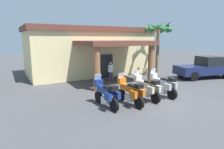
{
  "coord_description": "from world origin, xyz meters",
  "views": [
    {
      "loc": [
        -7.68,
        -8.08,
        3.53
      ],
      "look_at": [
        -1.66,
        2.41,
        1.2
      ],
      "focal_mm": 30.25,
      "sensor_mm": 36.0,
      "label": 1
    }
  ],
  "objects": [
    {
      "name": "motorcycle_silver",
      "position": [
        0.62,
        0.12,
        0.7
      ],
      "size": [
        0.72,
        2.21,
        1.61
      ],
      "rotation": [
        0.0,
        0.0,
        1.62
      ],
      "color": "black",
      "rests_on": "ground_plane"
    },
    {
      "name": "pickup_truck_navy",
      "position": [
        7.9,
        2.24,
        0.94
      ],
      "size": [
        5.51,
        3.17,
        1.95
      ],
      "rotation": [
        0.0,
        0.0,
        -0.26
      ],
      "color": "black",
      "rests_on": "ground_plane"
    },
    {
      "name": "motorcycle_cream",
      "position": [
        -0.68,
        0.09,
        0.7
      ],
      "size": [
        0.72,
        2.21,
        1.61
      ],
      "rotation": [
        0.0,
        0.0,
        1.61
      ],
      "color": "black",
      "rests_on": "ground_plane"
    },
    {
      "name": "palm_tree_near_portico",
      "position": [
        4.73,
        5.04,
        4.04
      ],
      "size": [
        2.6,
        2.58,
        5.2
      ],
      "color": "brown",
      "rests_on": "ground_plane"
    },
    {
      "name": "ground_plane",
      "position": [
        0.0,
        0.0,
        0.0
      ],
      "size": [
        80.0,
        80.0,
        0.0
      ],
      "primitive_type": "plane",
      "color": "#424244"
    },
    {
      "name": "motorcycle_blue",
      "position": [
        -3.29,
        0.18,
        0.7
      ],
      "size": [
        0.72,
        2.21,
        1.61
      ],
      "rotation": [
        0.0,
        0.0,
        1.63
      ],
      "color": "black",
      "rests_on": "ground_plane"
    },
    {
      "name": "motel_building",
      "position": [
        -0.01,
        9.75,
        2.32
      ],
      "size": [
        12.33,
        10.32,
        4.56
      ],
      "rotation": [
        0.0,
        0.0,
        0.0
      ],
      "color": "beige",
      "rests_on": "ground_plane"
    },
    {
      "name": "motorcycle_orange",
      "position": [
        -1.98,
        -0.11,
        0.7
      ],
      "size": [
        0.72,
        2.21,
        1.61
      ],
      "rotation": [
        0.0,
        0.0,
        1.62
      ],
      "color": "black",
      "rests_on": "ground_plane"
    },
    {
      "name": "pedestrian",
      "position": [
        -0.2,
        5.16,
        0.95
      ],
      "size": [
        0.52,
        0.32,
        1.64
      ],
      "rotation": [
        0.0,
        0.0,
        1.76
      ],
      "color": "#3F334C",
      "rests_on": "ground_plane"
    }
  ]
}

